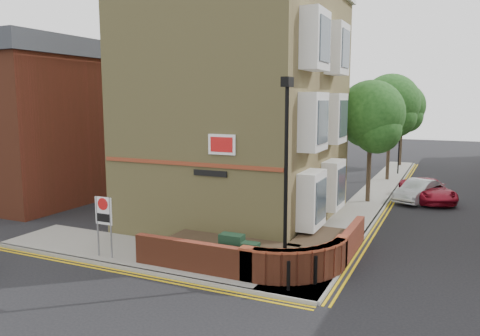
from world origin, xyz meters
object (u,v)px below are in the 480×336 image
object	(u,v)px
silver_car_near	(419,191)
lamppost	(286,179)
zone_sign	(104,216)
utility_cabinet_large	(232,252)

from	to	relation	value
silver_car_near	lamppost	bearing A→B (deg)	-81.42
zone_sign	silver_car_near	xyz separation A→B (m)	(9.54, 15.07, -1.02)
lamppost	utility_cabinet_large	distance (m)	3.24
lamppost	utility_cabinet_large	size ratio (longest dim) A/B	5.25
zone_sign	silver_car_near	size ratio (longest dim) A/B	0.58
lamppost	zone_sign	xyz separation A→B (m)	(-6.60, -0.70, -1.70)
lamppost	zone_sign	distance (m)	6.85
utility_cabinet_large	silver_car_near	bearing A→B (deg)	71.25
zone_sign	utility_cabinet_large	bearing A→B (deg)	9.69
lamppost	silver_car_near	distance (m)	14.91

